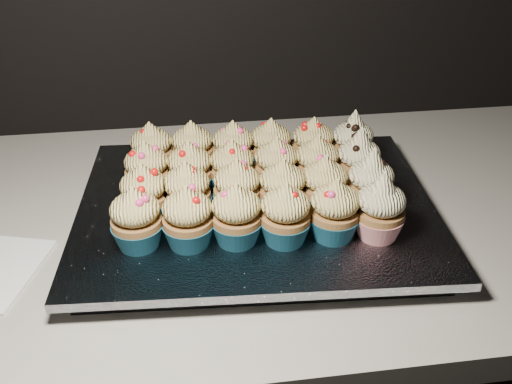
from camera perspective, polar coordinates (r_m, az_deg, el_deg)
worktop at (r=0.85m, az=-3.91°, el=-2.92°), size 2.44×0.64×0.04m
baking_tray at (r=0.80m, az=0.00°, el=-2.37°), size 0.47×0.37×0.02m
foil_lining at (r=0.79m, az=0.00°, el=-1.35°), size 0.51×0.41×0.01m
cupcake_0 at (r=0.70m, az=-11.90°, el=-2.72°), size 0.06×0.06×0.08m
cupcake_1 at (r=0.69m, az=-6.85°, el=-2.66°), size 0.06×0.06×0.08m
cupcake_2 at (r=0.69m, az=-1.96°, el=-2.39°), size 0.06×0.06×0.08m
cupcake_3 at (r=0.70m, az=2.96°, el=-2.33°), size 0.06×0.06×0.08m
cupcake_4 at (r=0.71m, az=7.85°, el=-1.92°), size 0.06×0.06×0.08m
cupcake_5 at (r=0.72m, az=12.32°, el=-1.66°), size 0.06×0.06×0.10m
cupcake_6 at (r=0.75m, az=-11.11°, el=-0.28°), size 0.06×0.06×0.08m
cupcake_7 at (r=0.74m, az=-6.91°, el=-0.05°), size 0.06×0.06×0.08m
cupcake_8 at (r=0.74m, az=-1.91°, el=0.23°), size 0.06×0.06×0.08m
cupcake_9 at (r=0.75m, az=2.66°, el=0.24°), size 0.06×0.06×0.08m
cupcake_10 at (r=0.76m, az=6.81°, el=0.57°), size 0.06×0.06×0.08m
cupcake_11 at (r=0.77m, az=11.37°, el=0.82°), size 0.06×0.06×0.10m
cupcake_12 at (r=0.80m, az=-10.83°, el=2.07°), size 0.06×0.06×0.08m
cupcake_13 at (r=0.79m, az=-6.63°, el=2.13°), size 0.06×0.06×0.08m
cupcake_14 at (r=0.79m, az=-2.39°, el=2.30°), size 0.06×0.06×0.08m
cupcake_15 at (r=0.80m, az=2.02°, el=2.62°), size 0.06×0.06×0.08m
cupcake_16 at (r=0.81m, az=6.09°, el=2.76°), size 0.06×0.06×0.08m
cupcake_17 at (r=0.82m, az=10.21°, el=3.03°), size 0.06×0.06×0.10m
cupcake_18 at (r=0.85m, az=-10.37°, el=4.09°), size 0.06×0.06×0.08m
cupcake_19 at (r=0.85m, az=-6.38°, el=4.28°), size 0.06×0.06×0.08m
cupcake_20 at (r=0.85m, az=-2.28°, el=4.31°), size 0.06×0.06×0.08m
cupcake_21 at (r=0.85m, az=1.48°, el=4.57°), size 0.06×0.06×0.08m
cupcake_22 at (r=0.86m, az=5.70°, el=4.67°), size 0.06×0.06×0.08m
cupcake_23 at (r=0.87m, az=9.63°, el=4.84°), size 0.06×0.06×0.10m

